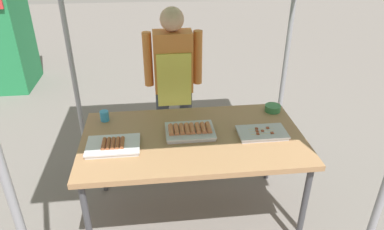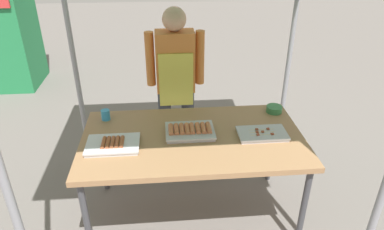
{
  "view_description": "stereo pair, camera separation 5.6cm",
  "coord_description": "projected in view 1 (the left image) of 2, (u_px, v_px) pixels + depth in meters",
  "views": [
    {
      "loc": [
        -0.25,
        -2.16,
        2.11
      ],
      "look_at": [
        0.0,
        0.05,
        0.9
      ],
      "focal_mm": 33.13,
      "sensor_mm": 36.0,
      "label": 1
    },
    {
      "loc": [
        -0.2,
        -2.17,
        2.11
      ],
      "look_at": [
        0.0,
        0.05,
        0.9
      ],
      "focal_mm": 33.13,
      "sensor_mm": 36.0,
      "label": 2
    }
  ],
  "objects": [
    {
      "name": "tray_grilled_sausages",
      "position": [
        113.0,
        146.0,
        2.42
      ],
      "size": [
        0.36,
        0.25,
        0.05
      ],
      "color": "silver",
      "rests_on": "stall_table"
    },
    {
      "name": "condiment_bowl",
      "position": [
        273.0,
        108.0,
        2.9
      ],
      "size": [
        0.13,
        0.13,
        0.05
      ],
      "primitive_type": "cylinder",
      "color": "#33723F",
      "rests_on": "stall_table"
    },
    {
      "name": "ground_plane",
      "position": [
        193.0,
        214.0,
        2.92
      ],
      "size": [
        18.0,
        18.0,
        0.0
      ],
      "primitive_type": "plane",
      "color": "#66605B"
    },
    {
      "name": "tray_meat_skewers",
      "position": [
        262.0,
        133.0,
        2.57
      ],
      "size": [
        0.35,
        0.21,
        0.04
      ],
      "color": "#ADADB2",
      "rests_on": "stall_table"
    },
    {
      "name": "stall_table",
      "position": [
        193.0,
        143.0,
        2.59
      ],
      "size": [
        1.6,
        0.9,
        0.75
      ],
      "color": "#9E724C",
      "rests_on": "ground"
    },
    {
      "name": "vendor_woman",
      "position": [
        173.0,
        77.0,
        3.2
      ],
      "size": [
        0.52,
        0.22,
        1.51
      ],
      "rotation": [
        0.0,
        0.0,
        3.14
      ],
      "color": "#333842",
      "rests_on": "ground"
    },
    {
      "name": "tray_pork_links",
      "position": [
        190.0,
        131.0,
        2.59
      ],
      "size": [
        0.36,
        0.27,
        0.06
      ],
      "color": "#ADADB2",
      "rests_on": "stall_table"
    },
    {
      "name": "drink_cup_near_edge",
      "position": [
        105.0,
        116.0,
        2.75
      ],
      "size": [
        0.07,
        0.07,
        0.08
      ],
      "primitive_type": "cylinder",
      "color": "#338CBF",
      "rests_on": "stall_table"
    }
  ]
}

